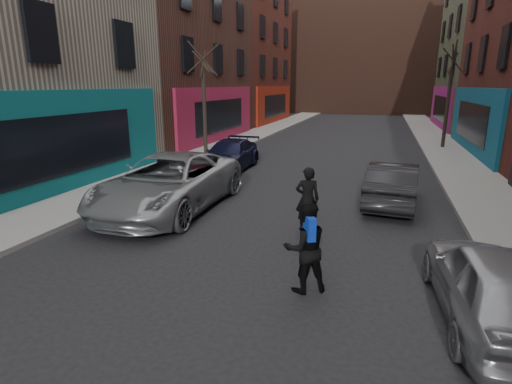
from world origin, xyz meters
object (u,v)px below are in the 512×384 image
Objects in this scene: parked_right_far at (494,285)px; skateboarder at (307,199)px; skateboard at (306,232)px; parked_right_end at (393,184)px; pedestrian at (305,248)px; parked_left_far at (170,183)px; tree_right_far at (450,87)px; tree_left_far at (204,90)px; parked_left_end at (229,155)px.

skateboarder is at bearing -44.87° from parked_right_far.
skateboard is at bearing -44.87° from parked_right_far.
pedestrian reaches higher than parked_right_end.
parked_left_far is at bearing -67.59° from pedestrian.
tree_right_far reaches higher than skateboard.
tree_left_far is at bearing -88.79° from pedestrian.
parked_left_end is at bearing -50.85° from tree_left_far.
parked_left_far is at bearing -25.03° from skateboarder.
parked_left_end is at bearing -69.50° from skateboarder.
tree_left_far reaches higher than skateboard.
parked_left_end is 2.74× the size of skateboarder.
pedestrian is at bearing -103.69° from tree_right_far.
parked_left_far is 6.88m from parked_right_end.
parked_right_end is at bearing -103.35° from tree_right_far.
parked_right_far is at bearing -55.21° from skateboard.
parked_left_far is (-9.40, -15.17, -2.70)m from tree_right_far.
tree_right_far is at bearing 25.82° from tree_left_far.
parked_left_far reaches higher than parked_right_end.
pedestrian is at bearing 80.00° from parked_right_end.
parked_right_far is 3.01m from pedestrian.
parked_left_far is 7.44× the size of skateboard.
tree_left_far is 15.26m from pedestrian.
tree_left_far reaches higher than pedestrian.
parked_right_end is 5.12× the size of skateboard.
tree_right_far reaches higher than pedestrian.
parked_right_end is 2.52× the size of skateboarder.
tree_right_far is (12.40, 6.00, 0.15)m from tree_left_far.
tree_left_far is 17.13m from parked_right_far.
tree_left_far is at bearing -30.85° from parked_right_end.
skateboarder is (4.31, -0.82, 0.09)m from parked_left_far.
parked_left_end is 5.58× the size of skateboard.
pedestrian is (-4.60, -18.86, -2.69)m from tree_right_far.
parked_left_far is 3.66× the size of skateboarder.
pedestrian is at bearing -63.17° from parked_left_end.
skateboard is 0.48× the size of pedestrian.
parked_left_far is at bearing 25.95° from parked_right_end.
parked_left_end is (-9.80, -9.19, -2.88)m from tree_right_far.
parked_left_end is 1.09× the size of parked_right_end.
parked_right_far is (-1.60, -19.02, -2.86)m from tree_right_far.
parked_left_far reaches higher than parked_right_far.
tree_left_far reaches higher than skateboarder.
pedestrian is (-1.60, -6.22, 0.17)m from parked_right_end.
parked_right_end is at bearing 21.34° from parked_left_far.
pedestrian is at bearing -94.52° from skateboard.
tree_right_far is 1.73× the size of parked_right_far.
tree_right_far is 13.74m from parked_left_end.
parked_right_end reaches higher than parked_left_end.
tree_right_far is at bearing -121.87° from skateboarder.
parked_right_far is 2.36× the size of pedestrian.
parked_left_far is 1.51× the size of parked_right_far.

